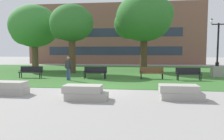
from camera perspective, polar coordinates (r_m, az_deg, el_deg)
ground_plane at (r=12.34m, az=-4.02°, el=-4.96°), size 140.00×140.00×0.00m
grass_lawn at (r=22.16m, az=0.94°, el=-0.55°), size 40.00×20.00×0.02m
concrete_block_center at (r=11.85m, az=-25.40°, el=-4.33°), size 1.80×0.90×0.64m
concrete_block_left at (r=9.65m, az=-7.05°, el=-5.90°), size 1.91×0.90×0.64m
concrete_block_right at (r=10.10m, az=17.35°, el=-5.61°), size 1.86×0.90×0.64m
park_bench_near_left at (r=18.42m, az=-20.42°, el=-0.31°), size 1.83×0.65×0.90m
park_bench_near_right at (r=16.70m, az=19.37°, el=-0.78°), size 1.84×0.69×0.90m
park_bench_far_left at (r=16.85m, az=10.32°, el=-0.54°), size 1.82×0.59×0.90m
park_bench_far_right at (r=16.91m, az=-4.44°, el=-0.46°), size 1.83×0.63×0.90m
lamp_post_right at (r=19.83m, az=25.76°, el=1.18°), size 1.32×0.80×4.77m
tree_far_left at (r=24.09m, az=8.21°, el=13.25°), size 6.28×5.98×8.24m
tree_near_left at (r=26.58m, az=-19.77°, el=10.55°), size 5.81×5.53×7.27m
tree_far_right at (r=21.65m, az=-10.60°, el=11.75°), size 4.35×4.15×6.56m
person_bystander_near_lawn at (r=16.05m, az=-11.34°, el=0.77°), size 0.65×0.41×1.71m
building_facade_distant at (r=36.78m, az=0.48°, el=9.43°), size 29.44×1.03×10.07m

